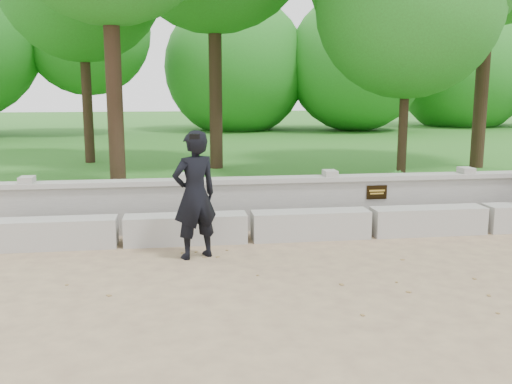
# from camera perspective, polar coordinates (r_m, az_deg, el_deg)

# --- Properties ---
(ground) EXTENTS (80.00, 80.00, 0.00)m
(ground) POSITION_cam_1_polar(r_m,az_deg,el_deg) (7.89, 15.88, -7.74)
(ground) COLOR tan
(ground) RESTS_ON ground
(lawn) EXTENTS (40.00, 22.00, 0.25)m
(lawn) POSITION_cam_1_polar(r_m,az_deg,el_deg) (21.19, 0.45, 4.26)
(lawn) COLOR #266821
(lawn) RESTS_ON ground
(concrete_bench) EXTENTS (11.90, 0.45, 0.45)m
(concrete_bench) POSITION_cam_1_polar(r_m,az_deg,el_deg) (9.53, 11.34, -3.01)
(concrete_bench) COLOR #ABA9A1
(concrete_bench) RESTS_ON ground
(parapet_wall) EXTENTS (12.50, 0.35, 0.90)m
(parapet_wall) POSITION_cam_1_polar(r_m,az_deg,el_deg) (10.12, 10.08, -0.79)
(parapet_wall) COLOR #A19F98
(parapet_wall) RESTS_ON ground
(man_main) EXTENTS (0.79, 0.74, 1.83)m
(man_main) POSITION_cam_1_polar(r_m,az_deg,el_deg) (8.07, -6.15, -0.29)
(man_main) COLOR black
(man_main) RESTS_ON ground
(shrub_a) EXTENTS (0.36, 0.36, 0.58)m
(shrub_a) POSITION_cam_1_polar(r_m,az_deg,el_deg) (10.43, 0.95, 0.11)
(shrub_a) COLOR #2F7728
(shrub_a) RESTS_ON lawn
(shrub_b) EXTENTS (0.35, 0.37, 0.53)m
(shrub_b) POSITION_cam_1_polar(r_m,az_deg,el_deg) (11.67, 13.99, 0.79)
(shrub_b) COLOR #2F7728
(shrub_b) RESTS_ON lawn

